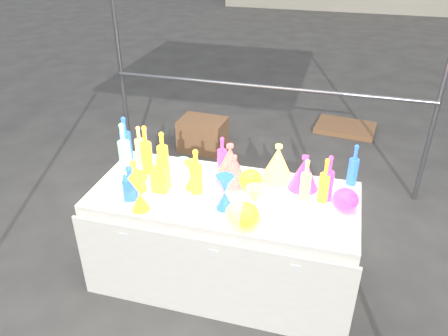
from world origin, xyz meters
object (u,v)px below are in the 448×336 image
(globe_0, at_px, (246,216))
(lampshade_0, at_px, (234,170))
(bottle_0, at_px, (163,152))
(hourglass_0, at_px, (139,194))
(cardboard_box_closed, at_px, (203,135))
(decanter_0, at_px, (160,173))
(display_table, at_px, (224,238))

(globe_0, xyz_separation_m, lampshade_0, (-0.19, 0.44, 0.04))
(bottle_0, height_order, hourglass_0, bottle_0)
(hourglass_0, height_order, globe_0, hourglass_0)
(bottle_0, xyz_separation_m, hourglass_0, (0.05, -0.50, -0.04))
(cardboard_box_closed, distance_m, lampshade_0, 2.10)
(globe_0, bearing_deg, cardboard_box_closed, 114.25)
(cardboard_box_closed, height_order, globe_0, globe_0)
(cardboard_box_closed, relative_size, globe_0, 3.00)
(bottle_0, relative_size, lampshade_0, 1.39)
(bottle_0, xyz_separation_m, decanter_0, (0.08, -0.25, -0.03))
(hourglass_0, bearing_deg, lampshade_0, 42.15)
(decanter_0, distance_m, lampshade_0, 0.50)
(globe_0, bearing_deg, lampshade_0, 113.16)
(display_table, height_order, globe_0, globe_0)
(globe_0, height_order, lampshade_0, lampshade_0)
(display_table, distance_m, globe_0, 0.58)
(bottle_0, xyz_separation_m, globe_0, (0.73, -0.49, -0.09))
(bottle_0, bearing_deg, cardboard_box_closed, 99.09)
(hourglass_0, relative_size, lampshade_0, 1.05)
(cardboard_box_closed, height_order, decanter_0, decanter_0)
(display_table, height_order, decanter_0, decanter_0)
(bottle_0, distance_m, globe_0, 0.88)
(cardboard_box_closed, bearing_deg, globe_0, -61.90)
(display_table, bearing_deg, hourglass_0, -146.58)
(globe_0, bearing_deg, decanter_0, 159.96)
(bottle_0, bearing_deg, lampshade_0, -4.99)
(hourglass_0, bearing_deg, cardboard_box_closed, 98.28)
(bottle_0, height_order, globe_0, bottle_0)
(bottle_0, bearing_deg, globe_0, -33.62)
(cardboard_box_closed, relative_size, bottle_0, 1.64)
(cardboard_box_closed, xyz_separation_m, hourglass_0, (0.33, -2.26, 0.68))
(display_table, bearing_deg, decanter_0, -172.04)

